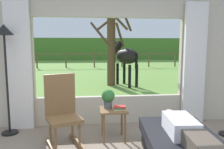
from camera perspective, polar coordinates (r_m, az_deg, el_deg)
back_wall_with_window at (r=4.39m, az=-0.63°, el=3.35°), size 5.20×0.12×2.55m
curtain_panel_left at (r=4.43m, az=-22.81°, el=2.16°), size 0.44×0.10×2.40m
curtain_panel_right at (r=4.73m, az=20.39°, el=2.58°), size 0.44×0.10×2.40m
outdoor_pasture_lawn at (r=15.35m, az=-4.49°, el=1.58°), size 36.00×21.68×0.02m
distant_hill_ridge at (r=25.11m, az=-5.15°, el=6.55°), size 36.00×2.00×2.40m
reclining_person at (r=2.92m, az=18.74°, el=-13.80°), size 0.39×1.44×0.22m
rocking_chair at (r=3.60m, az=-12.69°, el=-9.16°), size 0.67×0.80×1.12m
side_table at (r=3.74m, az=0.33°, el=-10.25°), size 0.44×0.44×0.52m
potted_plant at (r=3.71m, az=-1.00°, el=-5.94°), size 0.22×0.22×0.32m
book_stack at (r=3.65m, az=1.93°, el=-8.56°), size 0.22×0.17×0.07m
floor_lamp_left at (r=4.21m, az=-25.88°, el=6.56°), size 0.32×0.32×1.92m
horse at (r=8.60m, az=3.55°, el=4.69°), size 1.08×1.78×1.73m
pasture_tree at (r=8.55m, az=-0.12°, el=6.93°), size 1.66×1.44×3.17m
pasture_fence_line at (r=15.92m, az=-4.58°, el=4.44°), size 16.10×0.10×1.10m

